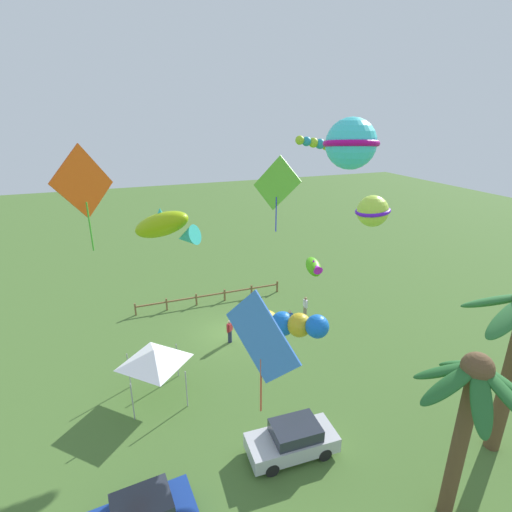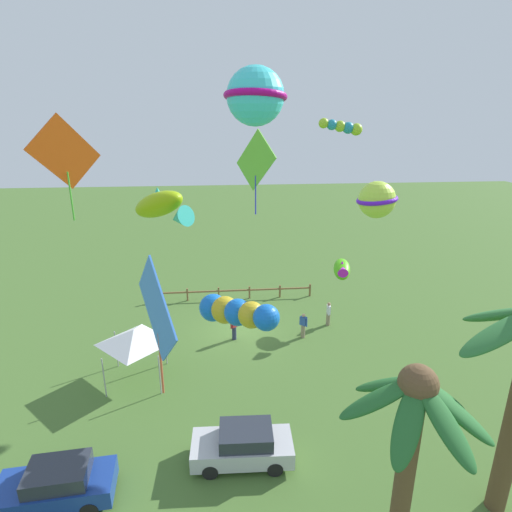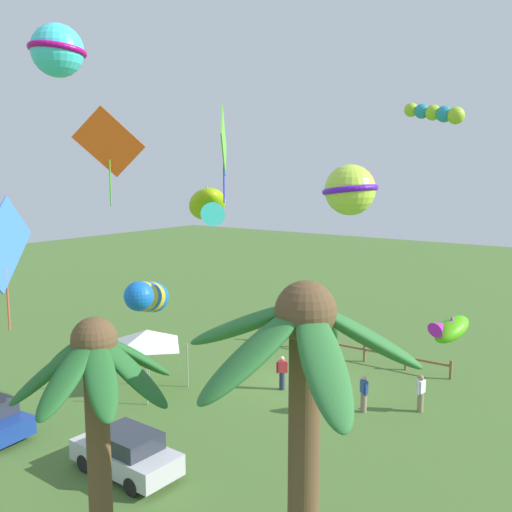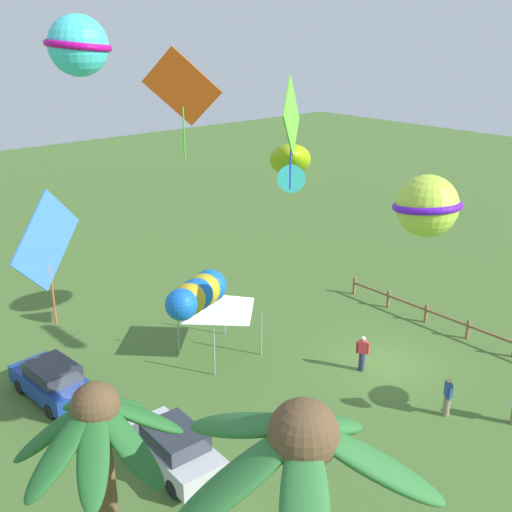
# 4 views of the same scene
# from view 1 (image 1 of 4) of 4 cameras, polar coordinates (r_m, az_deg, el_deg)

# --- Properties ---
(ground_plane) EXTENTS (120.00, 120.00, 0.00)m
(ground_plane) POSITION_cam_1_polar(r_m,az_deg,el_deg) (27.03, -3.94, -11.22)
(ground_plane) COLOR #476B2D
(palm_tree_0) EXTENTS (3.87, 3.92, 6.92)m
(palm_tree_0) POSITION_cam_1_polar(r_m,az_deg,el_deg) (15.47, 28.85, -18.06)
(palm_tree_0) COLOR brown
(palm_tree_0) RESTS_ON ground
(rail_fence) EXTENTS (11.52, 0.12, 0.95)m
(rail_fence) POSITION_cam_1_polar(r_m,az_deg,el_deg) (30.90, -6.66, -5.82)
(rail_fence) COLOR brown
(rail_fence) RESTS_ON ground
(parked_car_1) EXTENTS (3.96, 1.86, 1.51)m
(parked_car_1) POSITION_cam_1_polar(r_m,az_deg,el_deg) (18.75, 5.38, -25.15)
(parked_car_1) COLOR #BCBCC1
(parked_car_1) RESTS_ON ground
(spectator_0) EXTENTS (0.43, 0.43, 1.59)m
(spectator_0) POSITION_cam_1_polar(r_m,az_deg,el_deg) (26.89, 4.93, -9.41)
(spectator_0) COLOR gray
(spectator_0) RESTS_ON ground
(spectator_1) EXTENTS (0.29, 0.54, 1.59)m
(spectator_1) POSITION_cam_1_polar(r_m,az_deg,el_deg) (28.78, 7.21, -7.40)
(spectator_1) COLOR gray
(spectator_1) RESTS_ON ground
(spectator_2) EXTENTS (0.44, 0.42, 1.59)m
(spectator_2) POSITION_cam_1_polar(r_m,az_deg,el_deg) (25.70, -3.86, -10.90)
(spectator_2) COLOR #2D3351
(spectator_2) RESTS_ON ground
(festival_tent) EXTENTS (2.86, 2.86, 2.85)m
(festival_tent) POSITION_cam_1_polar(r_m,az_deg,el_deg) (21.04, -14.66, -14.00)
(festival_tent) COLOR #9E9EA3
(festival_tent) RESTS_ON ground
(kite_ball_0) EXTENTS (2.00, 1.99, 1.57)m
(kite_ball_0) POSITION_cam_1_polar(r_m,az_deg,el_deg) (20.37, 16.69, 6.31)
(kite_ball_0) COLOR #BAE340
(kite_fish_1) EXTENTS (1.54, 2.59, 1.36)m
(kite_fish_1) POSITION_cam_1_polar(r_m,az_deg,el_deg) (28.51, 8.47, -1.55)
(kite_fish_1) COLOR #4EBF16
(kite_tube_2) EXTENTS (2.45, 0.77, 0.95)m
(kite_tube_2) POSITION_cam_1_polar(r_m,az_deg,el_deg) (25.68, 8.64, 16.03)
(kite_tube_2) COLOR #9CCA28
(kite_diamond_3) EXTENTS (1.36, 2.72, 4.19)m
(kite_diamond_3) POSITION_cam_1_polar(r_m,az_deg,el_deg) (11.81, 0.77, -12.13)
(kite_diamond_3) COLOR #3E7EEB
(kite_fish_4) EXTENTS (3.90, 3.76, 2.32)m
(kite_fish_4) POSITION_cam_1_polar(r_m,az_deg,el_deg) (21.20, -13.19, 4.29)
(kite_fish_4) COLOR #94B90E
(kite_ball_5) EXTENTS (2.04, 2.04, 1.42)m
(kite_ball_5) POSITION_cam_1_polar(r_m,az_deg,el_deg) (11.51, 13.72, 15.68)
(kite_ball_5) COLOR #3FDBE0
(kite_tube_6) EXTENTS (2.90, 3.46, 1.72)m
(kite_tube_6) POSITION_cam_1_polar(r_m,az_deg,el_deg) (16.54, 3.27, -9.81)
(kite_tube_6) COLOR blue
(kite_diamond_7) EXTENTS (1.45, 2.07, 3.47)m
(kite_diamond_7) POSITION_cam_1_polar(r_m,az_deg,el_deg) (17.65, 3.04, 10.41)
(kite_diamond_7) COLOR #67CA34
(kite_diamond_8) EXTENTS (2.32, 2.40, 4.53)m
(kite_diamond_8) POSITION_cam_1_polar(r_m,az_deg,el_deg) (17.71, -23.89, 9.54)
(kite_diamond_8) COLOR #D94E12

